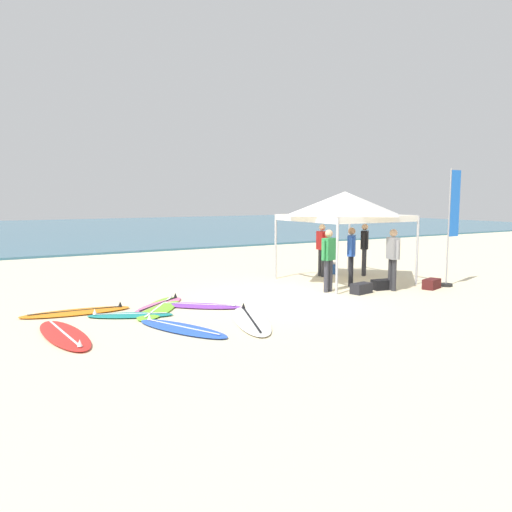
{
  "coord_description": "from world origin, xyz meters",
  "views": [
    {
      "loc": [
        -7.02,
        -10.74,
        2.59
      ],
      "look_at": [
        -0.18,
        0.94,
        1.0
      ],
      "focal_mm": 35.4,
      "sensor_mm": 36.0,
      "label": 1
    }
  ],
  "objects_px": {
    "surfboard_purple": "(200,306)",
    "canopy_tent": "(345,204)",
    "person_grey": "(393,255)",
    "surfboard_white": "(251,320)",
    "surfboard_pink": "(159,305)",
    "person_green": "(329,256)",
    "surfboard_red": "(64,335)",
    "gear_bag_near_tent": "(361,288)",
    "surfboard_orange": "(77,312)",
    "gear_bag_on_sand": "(383,285)",
    "banner_flag": "(451,232)",
    "person_red": "(322,246)",
    "person_black": "(364,246)",
    "surfboard_teal": "(130,315)",
    "gear_bag_by_pole": "(432,284)",
    "cooler_box": "(329,268)",
    "surfboard_blue": "(182,328)",
    "surfboard_lime": "(159,308)",
    "person_blue": "(351,252)"
  },
  "relations": [
    {
      "from": "canopy_tent",
      "to": "gear_bag_on_sand",
      "type": "relative_size",
      "value": 5.25
    },
    {
      "from": "surfboard_white",
      "to": "person_green",
      "type": "xyz_separation_m",
      "value": [
        3.49,
        1.85,
        0.95
      ]
    },
    {
      "from": "surfboard_white",
      "to": "cooler_box",
      "type": "xyz_separation_m",
      "value": [
        5.52,
        4.38,
        0.16
      ]
    },
    {
      "from": "surfboard_blue",
      "to": "person_grey",
      "type": "height_order",
      "value": "person_grey"
    },
    {
      "from": "surfboard_teal",
      "to": "person_blue",
      "type": "bearing_deg",
      "value": 4.47
    },
    {
      "from": "canopy_tent",
      "to": "gear_bag_by_pole",
      "type": "distance_m",
      "value": 3.44
    },
    {
      "from": "surfboard_pink",
      "to": "surfboard_teal",
      "type": "bearing_deg",
      "value": -143.63
    },
    {
      "from": "surfboard_red",
      "to": "cooler_box",
      "type": "bearing_deg",
      "value": 21.52
    },
    {
      "from": "surfboard_white",
      "to": "cooler_box",
      "type": "height_order",
      "value": "cooler_box"
    },
    {
      "from": "person_grey",
      "to": "banner_flag",
      "type": "xyz_separation_m",
      "value": [
        1.96,
        -0.32,
        0.59
      ]
    },
    {
      "from": "canopy_tent",
      "to": "surfboard_purple",
      "type": "xyz_separation_m",
      "value": [
        -5.32,
        -1.11,
        -2.35
      ]
    },
    {
      "from": "surfboard_white",
      "to": "person_red",
      "type": "bearing_deg",
      "value": 39.31
    },
    {
      "from": "surfboard_pink",
      "to": "person_black",
      "type": "distance_m",
      "value": 7.62
    },
    {
      "from": "person_red",
      "to": "surfboard_pink",
      "type": "bearing_deg",
      "value": -164.57
    },
    {
      "from": "gear_bag_by_pole",
      "to": "person_grey",
      "type": "bearing_deg",
      "value": 161.37
    },
    {
      "from": "surfboard_teal",
      "to": "gear_bag_near_tent",
      "type": "relative_size",
      "value": 3.13
    },
    {
      "from": "surfboard_orange",
      "to": "gear_bag_on_sand",
      "type": "relative_size",
      "value": 4.01
    },
    {
      "from": "surfboard_white",
      "to": "surfboard_lime",
      "type": "xyz_separation_m",
      "value": [
        -1.24,
        2.13,
        0.0
      ]
    },
    {
      "from": "surfboard_white",
      "to": "person_green",
      "type": "distance_m",
      "value": 4.06
    },
    {
      "from": "banner_flag",
      "to": "cooler_box",
      "type": "relative_size",
      "value": 6.8
    },
    {
      "from": "surfboard_lime",
      "to": "person_green",
      "type": "height_order",
      "value": "person_green"
    },
    {
      "from": "surfboard_teal",
      "to": "person_black",
      "type": "bearing_deg",
      "value": 12.16
    },
    {
      "from": "surfboard_purple",
      "to": "surfboard_lime",
      "type": "bearing_deg",
      "value": 162.91
    },
    {
      "from": "surfboard_red",
      "to": "person_grey",
      "type": "bearing_deg",
      "value": 2.08
    },
    {
      "from": "surfboard_red",
      "to": "person_black",
      "type": "height_order",
      "value": "person_black"
    },
    {
      "from": "surfboard_blue",
      "to": "surfboard_pink",
      "type": "distance_m",
      "value": 2.29
    },
    {
      "from": "person_grey",
      "to": "surfboard_white",
      "type": "bearing_deg",
      "value": -167.76
    },
    {
      "from": "surfboard_lime",
      "to": "person_red",
      "type": "height_order",
      "value": "person_red"
    },
    {
      "from": "surfboard_teal",
      "to": "gear_bag_by_pole",
      "type": "xyz_separation_m",
      "value": [
        8.35,
        -1.01,
        0.1
      ]
    },
    {
      "from": "surfboard_red",
      "to": "gear_bag_near_tent",
      "type": "xyz_separation_m",
      "value": [
        7.67,
        0.41,
        0.1
      ]
    },
    {
      "from": "canopy_tent",
      "to": "surfboard_pink",
      "type": "height_order",
      "value": "canopy_tent"
    },
    {
      "from": "surfboard_red",
      "to": "person_red",
      "type": "bearing_deg",
      "value": 21.03
    },
    {
      "from": "surfboard_pink",
      "to": "person_grey",
      "type": "distance_m",
      "value": 6.5
    },
    {
      "from": "surfboard_white",
      "to": "person_black",
      "type": "bearing_deg",
      "value": 29.22
    },
    {
      "from": "surfboard_teal",
      "to": "surfboard_white",
      "type": "relative_size",
      "value": 0.71
    },
    {
      "from": "person_green",
      "to": "gear_bag_by_pole",
      "type": "xyz_separation_m",
      "value": [
        2.82,
        -1.12,
        -0.85
      ]
    },
    {
      "from": "surfboard_purple",
      "to": "person_green",
      "type": "distance_m",
      "value": 3.95
    },
    {
      "from": "gear_bag_on_sand",
      "to": "surfboard_blue",
      "type": "bearing_deg",
      "value": -169.47
    },
    {
      "from": "surfboard_orange",
      "to": "surfboard_pink",
      "type": "bearing_deg",
      "value": -7.48
    },
    {
      "from": "gear_bag_by_pole",
      "to": "cooler_box",
      "type": "bearing_deg",
      "value": 102.12
    },
    {
      "from": "surfboard_teal",
      "to": "surfboard_red",
      "type": "height_order",
      "value": "same"
    },
    {
      "from": "surfboard_purple",
      "to": "canopy_tent",
      "type": "bearing_deg",
      "value": 11.82
    },
    {
      "from": "surfboard_lime",
      "to": "gear_bag_by_pole",
      "type": "relative_size",
      "value": 4.12
    },
    {
      "from": "person_grey",
      "to": "surfboard_purple",
      "type": "bearing_deg",
      "value": 172.35
    },
    {
      "from": "surfboard_purple",
      "to": "person_green",
      "type": "height_order",
      "value": "person_green"
    },
    {
      "from": "gear_bag_on_sand",
      "to": "banner_flag",
      "type": "bearing_deg",
      "value": -14.91
    },
    {
      "from": "canopy_tent",
      "to": "surfboard_teal",
      "type": "xyz_separation_m",
      "value": [
        -7.02,
        -1.23,
        -2.35
      ]
    },
    {
      "from": "person_red",
      "to": "gear_bag_on_sand",
      "type": "height_order",
      "value": "person_red"
    },
    {
      "from": "surfboard_red",
      "to": "surfboard_orange",
      "type": "xyz_separation_m",
      "value": [
        0.57,
        1.84,
        0.0
      ]
    },
    {
      "from": "canopy_tent",
      "to": "person_grey",
      "type": "bearing_deg",
      "value": -84.43
    }
  ]
}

